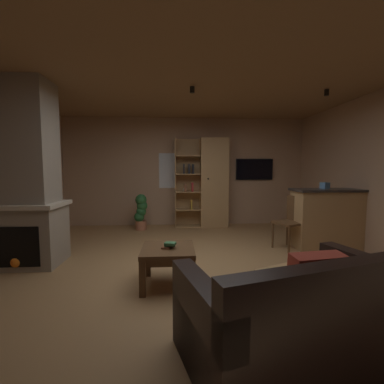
{
  "coord_description": "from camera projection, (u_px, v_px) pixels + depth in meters",
  "views": [
    {
      "loc": [
        -0.25,
        -3.56,
        1.39
      ],
      "look_at": [
        0.0,
        0.4,
        1.05
      ],
      "focal_mm": 24.89,
      "sensor_mm": 36.0,
      "label": 1
    }
  ],
  "objects": [
    {
      "name": "wall_back",
      "position": [
        185.0,
        172.0,
        6.62
      ],
      "size": [
        6.02,
        0.06,
        2.63
      ],
      "primitive_type": "cube",
      "color": "tan",
      "rests_on": "ground"
    },
    {
      "name": "kitchen_bar_counter",
      "position": [
        331.0,
        218.0,
        4.69
      ],
      "size": [
        1.36,
        0.57,
        1.05
      ],
      "color": "tan",
      "rests_on": "ground"
    },
    {
      "name": "track_light_spot_2",
      "position": [
        327.0,
        93.0,
        4.08
      ],
      "size": [
        0.07,
        0.07,
        0.09
      ],
      "primitive_type": "cylinder",
      "color": "black"
    },
    {
      "name": "leather_couch",
      "position": [
        299.0,
        319.0,
        1.94
      ],
      "size": [
        1.83,
        1.33,
        0.84
      ],
      "color": "black",
      "rests_on": "ground"
    },
    {
      "name": "tissue_box",
      "position": [
        325.0,
        186.0,
        4.7
      ],
      "size": [
        0.15,
        0.15,
        0.11
      ],
      "primitive_type": "cube",
      "rotation": [
        0.0,
        0.0,
        0.34
      ],
      "color": "#598CBF",
      "rests_on": "kitchen_bar_counter"
    },
    {
      "name": "table_book_0",
      "position": [
        166.0,
        248.0,
        3.14
      ],
      "size": [
        0.12,
        0.1,
        0.02
      ],
      "primitive_type": "cube",
      "rotation": [
        0.0,
        0.0,
        -0.24
      ],
      "color": "brown",
      "rests_on": "coffee_table"
    },
    {
      "name": "bookshelf_cabinet",
      "position": [
        210.0,
        183.0,
        6.41
      ],
      "size": [
        1.27,
        0.41,
        2.12
      ],
      "color": "tan",
      "rests_on": "ground"
    },
    {
      "name": "dining_chair",
      "position": [
        292.0,
        219.0,
        4.65
      ],
      "size": [
        0.56,
        0.56,
        0.92
      ],
      "color": "brown",
      "rests_on": "ground"
    },
    {
      "name": "floor",
      "position": [
        194.0,
        271.0,
        3.68
      ],
      "size": [
        5.9,
        6.1,
        0.02
      ],
      "primitive_type": "cube",
      "color": "#A37A4C",
      "rests_on": "ground"
    },
    {
      "name": "potted_floor_plant",
      "position": [
        141.0,
        211.0,
        6.07
      ],
      "size": [
        0.3,
        0.26,
        0.82
      ],
      "color": "#B77051",
      "rests_on": "ground"
    },
    {
      "name": "stone_fireplace",
      "position": [
        25.0,
        183.0,
        3.8
      ],
      "size": [
        1.01,
        0.77,
        2.63
      ],
      "color": "gray",
      "rests_on": "ground"
    },
    {
      "name": "coffee_table",
      "position": [
        168.0,
        255.0,
        3.18
      ],
      "size": [
        0.62,
        0.65,
        0.46
      ],
      "color": "brown",
      "rests_on": "ground"
    },
    {
      "name": "window_pane_back",
      "position": [
        173.0,
        171.0,
        6.57
      ],
      "size": [
        0.71,
        0.01,
        0.85
      ],
      "primitive_type": "cube",
      "color": "white"
    },
    {
      "name": "table_book_1",
      "position": [
        170.0,
        245.0,
        3.17
      ],
      "size": [
        0.14,
        0.1,
        0.02
      ],
      "primitive_type": "cube",
      "rotation": [
        0.0,
        0.0,
        0.08
      ],
      "color": "#387247",
      "rests_on": "coffee_table"
    },
    {
      "name": "track_light_spot_0",
      "position": [
        46.0,
        88.0,
        3.85
      ],
      "size": [
        0.07,
        0.07,
        0.09
      ],
      "primitive_type": "cylinder",
      "color": "black"
    },
    {
      "name": "ceiling",
      "position": [
        194.0,
        72.0,
        3.45
      ],
      "size": [
        5.9,
        6.1,
        0.02
      ],
      "primitive_type": "cube",
      "color": "#8E6B47"
    },
    {
      "name": "wall_mounted_tv",
      "position": [
        254.0,
        169.0,
        6.66
      ],
      "size": [
        0.93,
        0.06,
        0.52
      ],
      "color": "black"
    },
    {
      "name": "table_book_2",
      "position": [
        170.0,
        244.0,
        3.13
      ],
      "size": [
        0.15,
        0.13,
        0.03
      ],
      "primitive_type": "cube",
      "rotation": [
        0.0,
        0.0,
        -0.28
      ],
      "color": "#387247",
      "rests_on": "coffee_table"
    },
    {
      "name": "track_light_spot_1",
      "position": [
        192.0,
        90.0,
        3.93
      ],
      "size": [
        0.07,
        0.07,
        0.09
      ],
      "primitive_type": "cylinder",
      "color": "black"
    }
  ]
}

